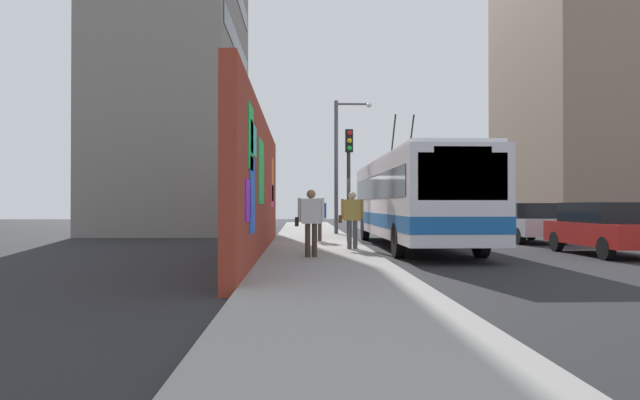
# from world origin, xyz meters

# --- Properties ---
(ground_plane) EXTENTS (80.00, 80.00, 0.00)m
(ground_plane) POSITION_xyz_m (0.00, 0.00, 0.00)
(ground_plane) COLOR #232326
(sidewalk_slab) EXTENTS (48.00, 3.20, 0.15)m
(sidewalk_slab) POSITION_xyz_m (0.00, 1.60, 0.07)
(sidewalk_slab) COLOR gray
(sidewalk_slab) RESTS_ON ground_plane
(graffiti_wall) EXTENTS (14.65, 0.32, 4.06)m
(graffiti_wall) POSITION_xyz_m (-3.69, 3.35, 2.03)
(graffiti_wall) COLOR maroon
(graffiti_wall) RESTS_ON ground_plane
(building_far_left) EXTENTS (13.77, 6.79, 17.15)m
(building_far_left) POSITION_xyz_m (12.46, 9.20, 8.58)
(building_far_left) COLOR gray
(building_far_left) RESTS_ON ground_plane
(building_far_right) EXTENTS (12.03, 9.49, 17.25)m
(building_far_right) POSITION_xyz_m (15.94, -17.00, 8.63)
(building_far_right) COLOR gray
(building_far_right) RESTS_ON ground_plane
(city_bus) EXTENTS (12.59, 2.64, 4.95)m
(city_bus) POSITION_xyz_m (-0.37, -1.80, 1.77)
(city_bus) COLOR silver
(city_bus) RESTS_ON ground_plane
(parked_car_red) EXTENTS (4.41, 1.90, 1.58)m
(parked_car_red) POSITION_xyz_m (-3.71, -7.00, 0.83)
(parked_car_red) COLOR #B21E19
(parked_car_red) RESTS_ON ground_plane
(parked_car_silver) EXTENTS (4.36, 1.86, 1.58)m
(parked_car_silver) POSITION_xyz_m (2.23, -7.00, 0.83)
(parked_car_silver) COLOR #B7B7BC
(parked_car_silver) RESTS_ON ground_plane
(parked_car_champagne) EXTENTS (4.61, 1.77, 1.58)m
(parked_car_champagne) POSITION_xyz_m (8.24, -7.00, 0.83)
(parked_car_champagne) COLOR #C6B793
(parked_car_champagne) RESTS_ON ground_plane
(pedestrian_near_wall) EXTENTS (0.24, 0.77, 1.76)m
(pedestrian_near_wall) POSITION_xyz_m (-5.54, 1.89, 1.19)
(pedestrian_near_wall) COLOR #3F3326
(pedestrian_near_wall) RESTS_ON sidewalk_slab
(pedestrian_midblock) EXTENTS (0.22, 0.66, 1.64)m
(pedestrian_midblock) POSITION_xyz_m (0.93, 1.50, 1.11)
(pedestrian_midblock) COLOR #3F3326
(pedestrian_midblock) RESTS_ON sidewalk_slab
(pedestrian_at_curb) EXTENTS (0.24, 0.77, 1.76)m
(pedestrian_at_curb) POSITION_xyz_m (-2.90, 0.56, 1.19)
(pedestrian_at_curb) COLOR #595960
(pedestrian_at_curb) RESTS_ON sidewalk_slab
(traffic_light) EXTENTS (0.49, 0.28, 4.18)m
(traffic_light) POSITION_xyz_m (0.55, 0.35, 2.96)
(traffic_light) COLOR #2D382D
(traffic_light) RESTS_ON sidewalk_slab
(street_lamp) EXTENTS (0.44, 1.80, 6.30)m
(street_lamp) POSITION_xyz_m (6.22, 0.24, 3.79)
(street_lamp) COLOR #4C4C51
(street_lamp) RESTS_ON sidewalk_slab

